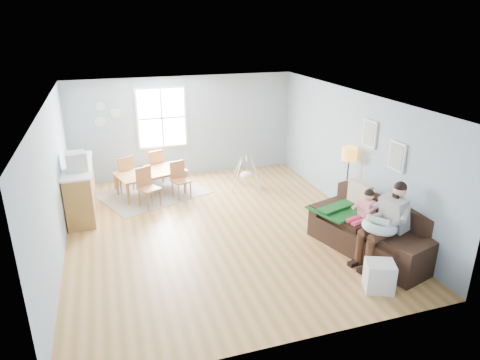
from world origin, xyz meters
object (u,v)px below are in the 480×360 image
object	(u,v)px
counter	(80,188)
chair_ne	(155,164)
monitor	(76,161)
floor_lamp	(349,160)
chair_se	(180,177)
baby_swing	(246,174)
sofa	(374,235)
storage_cube	(379,276)
chair_sw	(147,185)
dining_table	(152,183)
toddler	(364,209)
father	(386,221)
chair_nw	(124,171)

from	to	relation	value
counter	chair_ne	bearing A→B (deg)	36.45
monitor	floor_lamp	bearing A→B (deg)	-15.86
counter	chair_se	bearing A→B (deg)	6.01
monitor	baby_swing	distance (m)	4.14
sofa	monitor	distance (m)	6.12
storage_cube	baby_swing	size ratio (longest dim) A/B	0.58
sofa	chair_sw	world-z (taller)	sofa
storage_cube	dining_table	size ratio (longest dim) A/B	0.34
storage_cube	counter	size ratio (longest dim) A/B	0.27
toddler	monitor	size ratio (longest dim) A/B	2.00
father	monitor	world-z (taller)	monitor
storage_cube	chair_nw	world-z (taller)	chair_nw
sofa	counter	xyz separation A→B (m)	(-5.22, 3.45, 0.24)
father	floor_lamp	world-z (taller)	floor_lamp
storage_cube	counter	xyz separation A→B (m)	(-4.58, 4.54, 0.33)
dining_table	chair_se	world-z (taller)	chair_se
sofa	storage_cube	bearing A→B (deg)	-120.10
toddler	father	bearing A→B (deg)	-79.66
chair_ne	baby_swing	world-z (taller)	chair_ne
chair_ne	father	bearing A→B (deg)	-56.62
dining_table	chair_ne	xyz separation A→B (m)	(0.17, 0.70, 0.24)
floor_lamp	father	bearing A→B (deg)	-100.10
floor_lamp	storage_cube	world-z (taller)	floor_lamp
chair_nw	counter	distance (m)	1.41
toddler	storage_cube	world-z (taller)	toddler
chair_ne	counter	xyz separation A→B (m)	(-1.79, -1.32, 0.05)
toddler	chair_nw	xyz separation A→B (m)	(-4.07, 4.26, -0.27)
monitor	father	bearing A→B (deg)	-33.61
chair_sw	chair_nw	bearing A→B (deg)	111.72
counter	chair_sw	bearing A→B (deg)	-3.63
father	chair_se	size ratio (longest dim) A/B	1.68
toddler	counter	distance (m)	6.03
chair_se	counter	bearing A→B (deg)	-173.99
father	chair_sw	distance (m)	5.28
chair_se	baby_swing	world-z (taller)	chair_se
dining_table	chair_se	distance (m)	0.76
chair_ne	monitor	world-z (taller)	monitor
chair_ne	chair_se	bearing A→B (deg)	-67.04
chair_sw	chair_se	world-z (taller)	chair_sw
monitor	sofa	bearing A→B (deg)	-30.51
father	dining_table	size ratio (longest dim) A/B	0.91
father	chair_ne	size ratio (longest dim) A/B	1.61
toddler	floor_lamp	distance (m)	1.48
father	floor_lamp	bearing A→B (deg)	79.90
chair_se	counter	world-z (taller)	counter
floor_lamp	chair_ne	bearing A→B (deg)	138.68
toddler	baby_swing	distance (m)	3.76
chair_nw	chair_ne	xyz separation A→B (m)	(0.79, 0.32, -0.00)
chair_ne	counter	bearing A→B (deg)	-143.55
chair_sw	chair_ne	world-z (taller)	chair_sw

